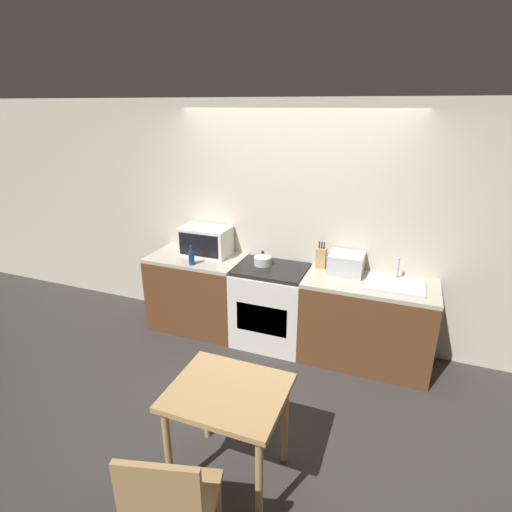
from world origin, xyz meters
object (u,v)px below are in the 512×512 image
(toaster_oven, at_px, (346,264))
(dining_chair, at_px, (170,507))
(stove_range, at_px, (271,305))
(dining_table, at_px, (228,404))
(bottle, at_px, (192,257))
(kettle, at_px, (263,259))
(microwave, at_px, (206,241))

(toaster_oven, distance_m, dining_chair, 2.70)
(stove_range, height_order, toaster_oven, toaster_oven)
(stove_range, xyz_separation_m, toaster_oven, (0.76, 0.13, 0.56))
(toaster_oven, relative_size, dining_table, 0.45)
(bottle, bearing_deg, kettle, 20.65)
(stove_range, relative_size, kettle, 4.70)
(stove_range, height_order, microwave, microwave)
(dining_table, relative_size, dining_chair, 0.81)
(toaster_oven, bearing_deg, dining_chair, -100.26)
(stove_range, bearing_deg, kettle, 158.35)
(microwave, relative_size, toaster_oven, 1.61)
(stove_range, bearing_deg, toaster_oven, 9.97)
(kettle, xyz_separation_m, microwave, (-0.72, 0.07, 0.10))
(bottle, bearing_deg, dining_chair, -63.53)
(kettle, bearing_deg, bottle, -159.35)
(microwave, distance_m, dining_table, 2.26)
(kettle, height_order, microwave, microwave)
(toaster_oven, bearing_deg, kettle, -174.35)
(stove_range, xyz_separation_m, microwave, (-0.84, 0.11, 0.62))
(bottle, distance_m, toaster_oven, 1.64)
(stove_range, height_order, dining_table, stove_range)
(stove_range, bearing_deg, microwave, 172.30)
(dining_table, bearing_deg, bottle, 126.31)
(dining_table, bearing_deg, kettle, 103.07)
(toaster_oven, distance_m, dining_table, 2.00)
(bottle, relative_size, dining_table, 0.28)
(microwave, relative_size, bottle, 2.55)
(stove_range, relative_size, dining_chair, 0.94)
(stove_range, bearing_deg, bottle, -164.99)
(kettle, distance_m, microwave, 0.73)
(dining_table, bearing_deg, toaster_oven, 76.70)
(bottle, xyz_separation_m, dining_chair, (1.12, -2.26, -0.46))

